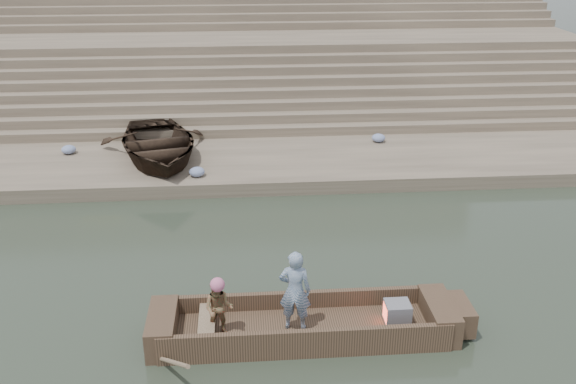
{
  "coord_description": "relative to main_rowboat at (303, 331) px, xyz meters",
  "views": [
    {
      "loc": [
        2.22,
        -10.12,
        7.09
      ],
      "look_at": [
        3.25,
        3.04,
        1.4
      ],
      "focal_mm": 39.46,
      "sensor_mm": 36.0,
      "label": 1
    }
  ],
  "objects": [
    {
      "name": "ground",
      "position": [
        -3.25,
        0.46,
        -0.11
      ],
      "size": [
        120.0,
        120.0,
        0.0
      ],
      "primitive_type": "plane",
      "color": "#283226",
      "rests_on": "ground"
    },
    {
      "name": "television",
      "position": [
        1.74,
        -0.0,
        0.31
      ],
      "size": [
        0.46,
        0.42,
        0.4
      ],
      "color": "slate",
      "rests_on": "main_rowboat"
    },
    {
      "name": "cloth_bundles",
      "position": [
        -4.87,
        8.43,
        0.42
      ],
      "size": [
        14.57,
        3.03,
        0.26
      ],
      "color": "#3F5999",
      "rests_on": "lower_landing"
    },
    {
      "name": "beached_rowboat",
      "position": [
        -3.54,
        8.64,
        0.77
      ],
      "size": [
        4.23,
        5.22,
        0.95
      ],
      "primitive_type": "imported",
      "rotation": [
        0.0,
        0.0,
        0.23
      ],
      "color": "#2D2116",
      "rests_on": "lower_landing"
    },
    {
      "name": "main_rowboat",
      "position": [
        0.0,
        0.0,
        0.0
      ],
      "size": [
        5.0,
        1.3,
        0.22
      ],
      "primitive_type": "cube",
      "color": "brown",
      "rests_on": "ground"
    },
    {
      "name": "ghat_steps",
      "position": [
        -3.25,
        17.65,
        1.69
      ],
      "size": [
        32.0,
        11.0,
        5.2
      ],
      "color": "gray",
      "rests_on": "ground"
    },
    {
      "name": "lower_landing",
      "position": [
        -3.25,
        8.46,
        0.09
      ],
      "size": [
        32.0,
        4.0,
        0.4
      ],
      "primitive_type": "cube",
      "color": "gray",
      "rests_on": "ground"
    },
    {
      "name": "rowboat_trim",
      "position": [
        0.21,
        -0.01,
        0.2
      ],
      "size": [
        6.04,
        2.63,
        1.76
      ],
      "color": "brown",
      "rests_on": "ground"
    },
    {
      "name": "rowing_man",
      "position": [
        -1.52,
        -0.13,
        0.66
      ],
      "size": [
        0.59,
        0.49,
        1.09
      ],
      "primitive_type": "imported",
      "rotation": [
        0.0,
        0.0,
        -0.16
      ],
      "color": "#297C43",
      "rests_on": "main_rowboat"
    },
    {
      "name": "standing_man",
      "position": [
        -0.15,
        -0.04,
        0.9
      ],
      "size": [
        0.63,
        0.48,
        1.57
      ],
      "primitive_type": "imported",
      "rotation": [
        0.0,
        0.0,
        2.96
      ],
      "color": "navy",
      "rests_on": "main_rowboat"
    },
    {
      "name": "mid_landing",
      "position": [
        -3.25,
        15.96,
        1.29
      ],
      "size": [
        32.0,
        3.0,
        2.8
      ],
      "primitive_type": "cube",
      "color": "gray",
      "rests_on": "ground"
    },
    {
      "name": "upper_landing",
      "position": [
        -3.25,
        22.96,
        2.49
      ],
      "size": [
        32.0,
        3.0,
        5.2
      ],
      "primitive_type": "cube",
      "color": "gray",
      "rests_on": "ground"
    }
  ]
}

